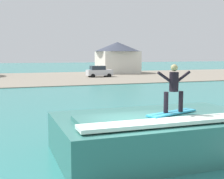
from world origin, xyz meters
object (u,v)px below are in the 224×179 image
at_px(surfboard, 172,113).
at_px(car_far_shore, 99,71).
at_px(surfer, 174,86).
at_px(wave_crest, 157,134).
at_px(house_gabled_white, 117,56).

bearing_deg(surfboard, car_far_shore, 76.78).
height_order(surfboard, car_far_shore, car_far_shore).
relative_size(surfer, car_far_shore, 0.41).
bearing_deg(surfer, surfboard, 117.17).
relative_size(wave_crest, surfboard, 3.35).
relative_size(wave_crest, house_gabled_white, 0.83).
height_order(surfboard, house_gabled_white, house_gabled_white).
bearing_deg(car_far_shore, house_gabled_white, 54.04).
distance_m(surfer, car_far_shore, 38.37).
bearing_deg(surfboard, wave_crest, 120.38).
distance_m(wave_crest, car_far_shore, 37.89).
bearing_deg(surfboard, surfer, -62.83).
bearing_deg(house_gabled_white, surfboard, -108.23).
height_order(wave_crest, car_far_shore, car_far_shore).
distance_m(car_far_shore, house_gabled_white, 11.25).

